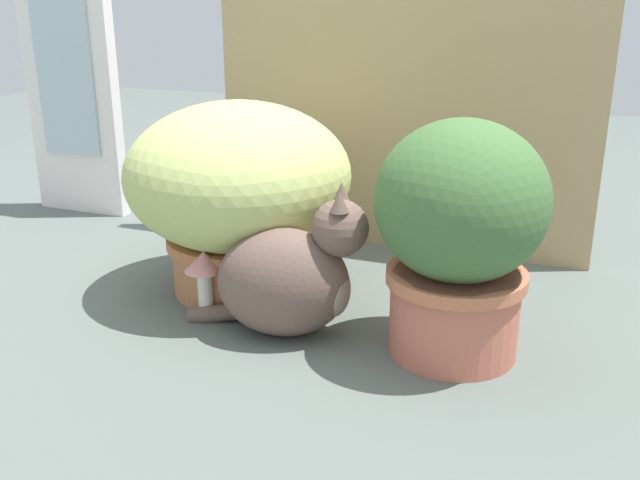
# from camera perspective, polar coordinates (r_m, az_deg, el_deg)

# --- Properties ---
(ground_plane) EXTENTS (6.00, 6.00, 0.00)m
(ground_plane) POSITION_cam_1_polar(r_m,az_deg,el_deg) (1.51, -4.67, -6.32)
(ground_plane) COLOR #555E5A
(cardboard_backdrop) EXTENTS (0.99, 0.03, 0.86)m
(cardboard_backdrop) POSITION_cam_1_polar(r_m,az_deg,el_deg) (1.84, 6.53, 12.27)
(cardboard_backdrop) COLOR tan
(cardboard_backdrop) RESTS_ON ground
(window_panel_white) EXTENTS (0.31, 0.05, 0.80)m
(window_panel_white) POSITION_cam_1_polar(r_m,az_deg,el_deg) (2.27, -19.26, 12.00)
(window_panel_white) COLOR white
(window_panel_white) RESTS_ON ground
(grass_planter) EXTENTS (0.50, 0.50, 0.43)m
(grass_planter) POSITION_cam_1_polar(r_m,az_deg,el_deg) (1.59, -6.49, 4.07)
(grass_planter) COLOR #B47046
(grass_planter) RESTS_ON ground
(leafy_planter) EXTENTS (0.31, 0.31, 0.44)m
(leafy_planter) POSITION_cam_1_polar(r_m,az_deg,el_deg) (1.31, 11.04, 0.66)
(leafy_planter) COLOR #C16851
(leafy_planter) RESTS_ON ground
(cat) EXTENTS (0.39, 0.23, 0.32)m
(cat) POSITION_cam_1_polar(r_m,az_deg,el_deg) (1.40, -2.25, -2.96)
(cat) COLOR brown
(cat) RESTS_ON ground
(mushroom_ornament_pink) EXTENTS (0.08, 0.08, 0.15)m
(mushroom_ornament_pink) POSITION_cam_1_polar(r_m,az_deg,el_deg) (1.49, -9.20, -2.38)
(mushroom_ornament_pink) COLOR silver
(mushroom_ornament_pink) RESTS_ON ground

